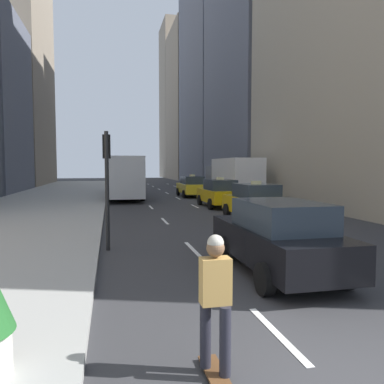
{
  "coord_description": "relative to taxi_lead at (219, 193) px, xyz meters",
  "views": [
    {
      "loc": [
        -2.65,
        -3.14,
        2.56
      ],
      "look_at": [
        0.26,
        10.16,
        1.62
      ],
      "focal_mm": 35.0,
      "sensor_mm": 36.0,
      "label": 1
    }
  ],
  "objects": [
    {
      "name": "sedan_black_near",
      "position": [
        -2.8,
        -14.31,
        0.01
      ],
      "size": [
        2.02,
        4.67,
        1.75
      ],
      "color": "black",
      "rests_on": "ground"
    },
    {
      "name": "sidewalk_left",
      "position": [
        -11.0,
        7.69,
        -0.81
      ],
      "size": [
        8.0,
        66.0,
        0.15
      ],
      "primitive_type": "cube",
      "color": "#9E9E99",
      "rests_on": "ground"
    },
    {
      "name": "taxi_second",
      "position": [
        0.0,
        8.07,
        0.0
      ],
      "size": [
        2.02,
        4.4,
        1.87
      ],
      "color": "yellow",
      "rests_on": "ground"
    },
    {
      "name": "city_bus",
      "position": [
        -5.61,
        8.38,
        0.91
      ],
      "size": [
        2.8,
        11.61,
        3.25
      ],
      "color": "#B7BCC1",
      "rests_on": "ground"
    },
    {
      "name": "taxi_lead",
      "position": [
        0.0,
        0.0,
        0.0
      ],
      "size": [
        2.02,
        4.4,
        1.87
      ],
      "color": "yellow",
      "rests_on": "ground"
    },
    {
      "name": "skateboarder",
      "position": [
        -5.44,
        -18.22,
        0.08
      ],
      "size": [
        0.36,
        0.8,
        1.75
      ],
      "color": "brown",
      "rests_on": "ground"
    },
    {
      "name": "box_truck",
      "position": [
        2.8,
        5.77,
        0.83
      ],
      "size": [
        2.58,
        8.4,
        3.15
      ],
      "color": "#262628",
      "rests_on": "ground"
    },
    {
      "name": "traffic_light_pole",
      "position": [
        -6.75,
        -10.84,
        1.53
      ],
      "size": [
        0.24,
        0.42,
        3.6
      ],
      "color": "black",
      "rests_on": "ground"
    },
    {
      "name": "building_row_right",
      "position": [
        8.0,
        25.47,
        15.54
      ],
      "size": [
        6.0,
        86.63,
        36.03
      ],
      "color": "slate",
      "rests_on": "ground"
    },
    {
      "name": "taxi_third",
      "position": [
        0.0,
        -5.87,
        0.0
      ],
      "size": [
        2.02,
        4.4,
        1.87
      ],
      "color": "yellow",
      "rests_on": "ground"
    },
    {
      "name": "lane_markings",
      "position": [
        -1.4,
        3.69,
        -0.87
      ],
      "size": [
        5.72,
        56.0,
        0.01
      ],
      "color": "white",
      "rests_on": "ground"
    }
  ]
}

